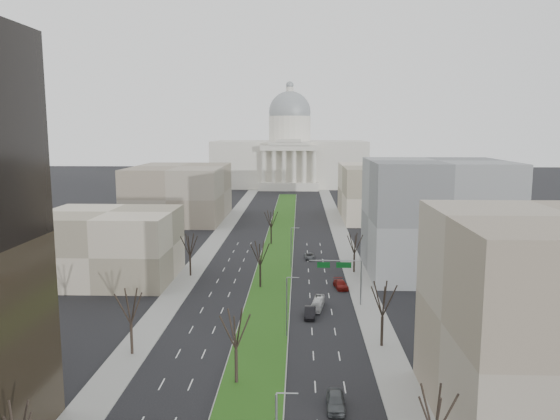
% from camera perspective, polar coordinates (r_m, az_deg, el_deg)
% --- Properties ---
extents(ground, '(600.00, 600.00, 0.00)m').
position_cam_1_polar(ground, '(145.15, -0.14, -3.62)').
color(ground, black).
rests_on(ground, ground).
extents(median, '(8.00, 222.03, 0.20)m').
position_cam_1_polar(median, '(144.14, -0.15, -3.67)').
color(median, '#999993').
rests_on(median, ground).
extents(sidewalk_left, '(5.00, 330.00, 0.15)m').
position_cam_1_polar(sidewalk_left, '(122.88, -8.82, -5.93)').
color(sidewalk_left, gray).
rests_on(sidewalk_left, ground).
extents(sidewalk_right, '(5.00, 330.00, 0.15)m').
position_cam_1_polar(sidewalk_right, '(121.30, 7.73, -6.10)').
color(sidewalk_right, gray).
rests_on(sidewalk_right, ground).
extents(capitol, '(80.00, 46.00, 55.00)m').
position_cam_1_polar(capitol, '(291.79, 1.01, 5.72)').
color(capitol, beige).
rests_on(capitol, ground).
extents(building_beige_left, '(26.00, 22.00, 14.00)m').
position_cam_1_polar(building_beige_left, '(115.95, -17.40, -3.58)').
color(building_beige_left, gray).
rests_on(building_beige_left, ground).
extents(building_grey_right, '(28.00, 26.00, 24.00)m').
position_cam_1_polar(building_grey_right, '(118.76, 15.94, -0.78)').
color(building_grey_right, slate).
rests_on(building_grey_right, ground).
extents(building_far_left, '(30.00, 40.00, 18.00)m').
position_cam_1_polar(building_far_left, '(187.51, -10.41, 1.78)').
color(building_far_left, gray).
rests_on(building_far_left, ground).
extents(building_far_right, '(30.00, 40.00, 18.00)m').
position_cam_1_polar(building_far_right, '(190.33, 10.99, 1.87)').
color(building_far_right, gray).
rests_on(building_far_right, ground).
extents(tree_left_mid, '(5.40, 5.40, 9.72)m').
position_cam_1_polar(tree_left_mid, '(77.09, -15.39, -9.56)').
color(tree_left_mid, black).
rests_on(tree_left_mid, ground).
extents(tree_left_far, '(5.28, 5.28, 9.50)m').
position_cam_1_polar(tree_left_far, '(114.60, -9.41, -3.52)').
color(tree_left_far, black).
rests_on(tree_left_far, ground).
extents(tree_right_near, '(5.16, 5.16, 9.29)m').
position_cam_1_polar(tree_right_near, '(51.21, 15.95, -19.56)').
color(tree_right_near, black).
rests_on(tree_right_near, ground).
extents(tree_right_mid, '(5.52, 5.52, 9.94)m').
position_cam_1_polar(tree_right_mid, '(78.29, 10.70, -9.00)').
color(tree_right_mid, black).
rests_on(tree_right_mid, ground).
extents(tree_right_far, '(5.04, 5.04, 9.07)m').
position_cam_1_polar(tree_right_far, '(116.89, 7.79, -3.41)').
color(tree_right_far, black).
rests_on(tree_right_far, ground).
extents(tree_median_a, '(5.40, 5.40, 9.72)m').
position_cam_1_polar(tree_median_a, '(66.55, -4.65, -12.21)').
color(tree_median_a, black).
rests_on(tree_median_a, ground).
extents(tree_median_b, '(5.40, 5.40, 9.72)m').
position_cam_1_polar(tree_median_b, '(104.75, -2.09, -4.46)').
color(tree_median_b, black).
rests_on(tree_median_b, ground).
extents(tree_median_c, '(5.40, 5.40, 9.72)m').
position_cam_1_polar(tree_median_c, '(143.94, -0.93, -0.89)').
color(tree_median_c, black).
rests_on(tree_median_c, ground).
extents(streetlamp_median_b, '(1.90, 0.20, 9.16)m').
position_cam_1_polar(streetlamp_median_b, '(81.01, 0.74, -9.99)').
color(streetlamp_median_b, gray).
rests_on(streetlamp_median_b, ground).
extents(streetlamp_median_c, '(1.90, 0.20, 9.16)m').
position_cam_1_polar(streetlamp_median_c, '(119.61, 1.20, -3.90)').
color(streetlamp_median_c, gray).
rests_on(streetlamp_median_c, ground).
extents(mast_arm_signs, '(9.12, 0.24, 8.09)m').
position_cam_1_polar(mast_arm_signs, '(95.35, 6.85, -6.38)').
color(mast_arm_signs, gray).
rests_on(mast_arm_signs, ground).
extents(car_grey_near, '(2.13, 5.09, 1.72)m').
position_cam_1_polar(car_grey_near, '(63.75, 5.84, -19.25)').
color(car_grey_near, '#474B4E').
rests_on(car_grey_near, ground).
extents(car_black, '(1.97, 5.11, 1.66)m').
position_cam_1_polar(car_black, '(90.65, 3.15, -10.61)').
color(car_black, black).
rests_on(car_black, ground).
extents(car_red, '(2.99, 5.64, 1.56)m').
position_cam_1_polar(car_red, '(106.59, 6.35, -7.74)').
color(car_red, maroon).
rests_on(car_red, ground).
extents(car_grey_far, '(2.47, 4.90, 1.33)m').
position_cam_1_polar(car_grey_far, '(129.41, 3.12, -4.83)').
color(car_grey_far, '#47494E').
rests_on(car_grey_far, ground).
extents(box_van, '(2.55, 6.71, 1.82)m').
position_cam_1_polar(box_van, '(94.65, 3.99, -9.73)').
color(box_van, white).
rests_on(box_van, ground).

